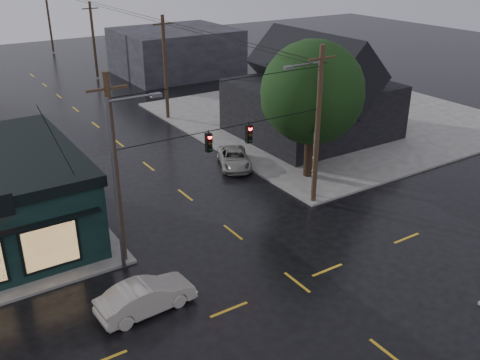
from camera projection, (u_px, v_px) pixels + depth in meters
ground_plane at (297, 282)px, 26.66m from camera, size 160.00×160.00×0.00m
sidewalk_ne at (330, 116)px, 51.89m from camera, size 28.00×28.00×0.15m
ne_building at (313, 85)px, 45.32m from camera, size 12.60×11.60×8.75m
corner_tree at (313, 93)px, 36.09m from camera, size 7.09×7.09×9.65m
utility_pole_nw at (125, 261)px, 28.42m from camera, size 2.00×0.32×10.15m
utility_pole_ne at (313, 202)px, 34.87m from camera, size 2.00×0.32×10.15m
utility_pole_far_a at (168, 119)px, 51.35m from camera, size 2.00×0.32×9.65m
utility_pole_far_b at (98, 78)px, 66.69m from camera, size 2.00×0.32×9.15m
utility_pole_far_c at (54, 53)px, 82.02m from camera, size 2.00×0.32×9.15m
span_signal_assembly at (229, 138)px, 29.37m from camera, size 13.00×0.48×1.23m
streetlight_nw at (124, 269)px, 27.73m from camera, size 5.40×0.30×9.15m
streetlight_ne at (312, 196)px, 35.66m from camera, size 5.40×0.30×9.15m
bg_building_east at (176, 52)px, 67.96m from camera, size 14.00×12.00×5.60m
sedan_cream at (146, 297)px, 24.34m from camera, size 4.66×1.86×1.51m
suv_silver at (234, 158)px, 40.19m from camera, size 3.87×5.13×1.30m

